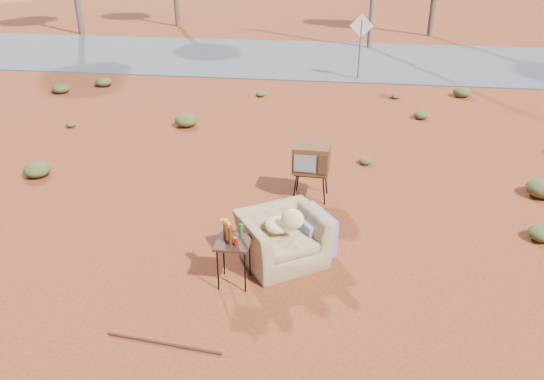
# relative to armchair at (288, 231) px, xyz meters

# --- Properties ---
(ground) EXTENTS (140.00, 140.00, 0.00)m
(ground) POSITION_rel_armchair_xyz_m (-0.37, -0.66, -0.50)
(ground) COLOR #963A1E
(ground) RESTS_ON ground
(highway) EXTENTS (140.00, 7.00, 0.04)m
(highway) POSITION_rel_armchair_xyz_m (-0.37, 14.34, -0.48)
(highway) COLOR #565659
(highway) RESTS_ON ground
(armchair) EXTENTS (1.58, 1.56, 1.08)m
(armchair) POSITION_rel_armchair_xyz_m (0.00, 0.00, 0.00)
(armchair) COLOR #997F53
(armchair) RESTS_ON ground
(tv_unit) EXTENTS (0.70, 0.57, 1.08)m
(tv_unit) POSITION_rel_armchair_xyz_m (0.19, 2.15, 0.30)
(tv_unit) COLOR black
(tv_unit) RESTS_ON ground
(side_table) EXTENTS (0.49, 0.49, 0.99)m
(side_table) POSITION_rel_armchair_xyz_m (-0.73, -0.73, 0.23)
(side_table) COLOR #351F13
(side_table) RESTS_ON ground
(rusty_bar) EXTENTS (1.53, 0.19, 0.04)m
(rusty_bar) POSITION_rel_armchair_xyz_m (-1.32, -2.16, -0.48)
(rusty_bar) COLOR #532316
(rusty_bar) RESTS_ON ground
(road_sign) EXTENTS (0.78, 0.06, 2.19)m
(road_sign) POSITION_rel_armchair_xyz_m (1.13, 11.34, 1.00)
(road_sign) COLOR brown
(road_sign) RESTS_ON ground
(scrub_patch) EXTENTS (17.49, 8.07, 0.33)m
(scrub_patch) POSITION_rel_armchair_xyz_m (-1.19, 3.75, -0.36)
(scrub_patch) COLOR #4B5726
(scrub_patch) RESTS_ON ground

